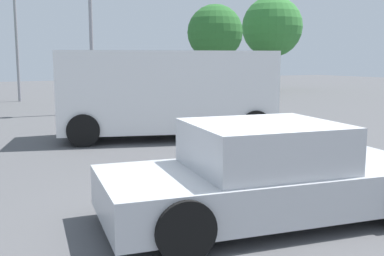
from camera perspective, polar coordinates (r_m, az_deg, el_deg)
The scene contains 6 objects.
ground_plane at distance 5.97m, azimuth 8.46°, elevation -11.26°, with size 80.00×80.00×0.00m, color #515154.
sedan_foreground at distance 5.92m, azimuth 9.28°, elevation -5.72°, with size 4.46×2.44×1.23m.
van_white at distance 11.90m, azimuth -3.09°, elevation 4.53°, with size 5.68×3.58×2.20m.
light_post_far at distance 17.63m, azimuth -12.37°, elevation 14.34°, with size 0.44×0.44×5.59m.
tree_back_center at distance 25.65m, azimuth 2.85°, elevation 11.60°, with size 3.00×3.00×4.93m.
tree_back_right at distance 30.95m, azimuth 9.80°, elevation 12.11°, with size 3.87×3.87×5.98m.
Camera 1 is at (-3.47, -4.42, 2.00)m, focal length 43.46 mm.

